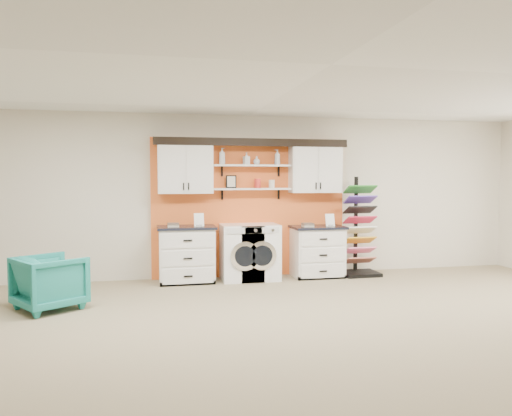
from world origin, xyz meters
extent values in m
plane|color=#86775A|center=(0.00, 0.00, 0.00)|extent=(10.00, 10.00, 0.00)
plane|color=white|center=(0.00, 0.00, 2.80)|extent=(10.00, 10.00, 0.00)
plane|color=beige|center=(0.00, 4.00, 1.40)|extent=(10.00, 0.00, 10.00)
cube|color=orange|center=(0.00, 3.96, 1.20)|extent=(3.40, 0.07, 2.40)
cube|color=white|center=(-1.13, 3.80, 1.88)|extent=(0.90, 0.34, 0.84)
cube|color=white|center=(-1.35, 3.62, 1.88)|extent=(0.42, 0.01, 0.78)
cube|color=white|center=(-0.91, 3.62, 1.88)|extent=(0.42, 0.01, 0.78)
cube|color=white|center=(1.13, 3.80, 1.88)|extent=(0.90, 0.34, 0.84)
cube|color=white|center=(0.91, 3.62, 1.88)|extent=(0.42, 0.01, 0.78)
cube|color=white|center=(1.35, 3.62, 1.88)|extent=(0.42, 0.01, 0.78)
cube|color=white|center=(0.00, 3.80, 1.53)|extent=(1.32, 0.28, 0.03)
cube|color=white|center=(0.00, 3.80, 1.93)|extent=(1.32, 0.28, 0.03)
cube|color=black|center=(0.00, 3.82, 2.33)|extent=(3.30, 0.40, 0.10)
cube|color=black|center=(0.00, 3.63, 2.27)|extent=(3.30, 0.04, 0.04)
cube|color=black|center=(-0.35, 3.85, 1.66)|extent=(0.18, 0.02, 0.22)
cube|color=beige|center=(-0.35, 3.84, 1.66)|extent=(0.14, 0.01, 0.18)
cylinder|color=red|center=(0.10, 3.80, 1.62)|extent=(0.11, 0.11, 0.16)
cylinder|color=silver|center=(0.35, 3.80, 1.61)|extent=(0.10, 0.10, 0.14)
cube|color=white|center=(-1.13, 3.65, 0.44)|extent=(0.89, 0.60, 0.89)
cube|color=black|center=(-1.13, 3.38, 0.03)|extent=(0.89, 0.06, 0.07)
cube|color=black|center=(-1.13, 3.65, 0.91)|extent=(0.95, 0.66, 0.04)
cube|color=white|center=(-1.13, 3.34, 0.73)|extent=(0.81, 0.02, 0.25)
cube|color=white|center=(-1.13, 3.34, 0.44)|extent=(0.81, 0.02, 0.25)
cube|color=white|center=(-1.13, 3.34, 0.16)|extent=(0.81, 0.02, 0.25)
cube|color=white|center=(1.13, 3.65, 0.42)|extent=(0.85, 0.60, 0.85)
cube|color=black|center=(1.13, 3.38, 0.03)|extent=(0.85, 0.06, 0.07)
cube|color=black|center=(1.13, 3.65, 0.86)|extent=(0.90, 0.66, 0.04)
cube|color=white|center=(1.13, 3.34, 0.69)|extent=(0.77, 0.02, 0.23)
cube|color=white|center=(1.13, 3.34, 0.42)|extent=(0.77, 0.02, 0.23)
cube|color=white|center=(1.13, 3.34, 0.15)|extent=(0.77, 0.02, 0.23)
cube|color=white|center=(-0.22, 3.65, 0.47)|extent=(0.67, 0.66, 0.94)
cube|color=silver|center=(-0.22, 3.31, 0.87)|extent=(0.57, 0.02, 0.10)
cylinder|color=silver|center=(-0.22, 3.31, 0.45)|extent=(0.47, 0.05, 0.47)
cylinder|color=black|center=(-0.22, 3.29, 0.45)|extent=(0.34, 0.03, 0.34)
cube|color=white|center=(0.07, 3.65, 0.47)|extent=(0.67, 0.66, 0.94)
cube|color=silver|center=(0.07, 3.31, 0.87)|extent=(0.57, 0.02, 0.10)
cylinder|color=silver|center=(0.07, 3.31, 0.45)|extent=(0.47, 0.05, 0.47)
cylinder|color=black|center=(0.07, 3.29, 0.45)|extent=(0.34, 0.03, 0.34)
cube|color=black|center=(1.90, 3.59, 0.03)|extent=(0.64, 0.54, 0.06)
cube|color=black|center=(1.90, 3.78, 0.90)|extent=(0.05, 0.05, 1.69)
cube|color=#AC5A48|center=(1.90, 3.61, 0.26)|extent=(0.53, 0.30, 0.15)
cube|color=pink|center=(1.90, 3.61, 0.44)|extent=(0.53, 0.30, 0.15)
cube|color=gold|center=(1.90, 3.61, 0.62)|extent=(0.53, 0.30, 0.15)
cube|color=white|center=(1.90, 3.61, 0.80)|extent=(0.53, 0.30, 0.15)
cube|color=red|center=(1.90, 3.61, 0.98)|extent=(0.53, 0.30, 0.15)
cube|color=black|center=(1.90, 3.61, 1.16)|extent=(0.53, 0.30, 0.15)
cube|color=#5B39C8|center=(1.90, 3.61, 1.34)|extent=(0.53, 0.30, 0.15)
cube|color=#268C27|center=(1.90, 3.61, 1.52)|extent=(0.53, 0.30, 0.15)
imported|color=#187E78|center=(-3.01, 2.32, 0.36)|extent=(1.08, 1.07, 0.71)
imported|color=silver|center=(-0.51, 3.80, 2.08)|extent=(0.15, 0.15, 0.28)
imported|color=silver|center=(-0.09, 3.80, 2.05)|extent=(0.11, 0.12, 0.21)
imported|color=silver|center=(0.08, 3.80, 2.02)|extent=(0.16, 0.16, 0.14)
imported|color=silver|center=(0.45, 3.80, 2.08)|extent=(0.12, 0.12, 0.26)
camera|label=1|loc=(-1.70, -4.56, 1.73)|focal=35.00mm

